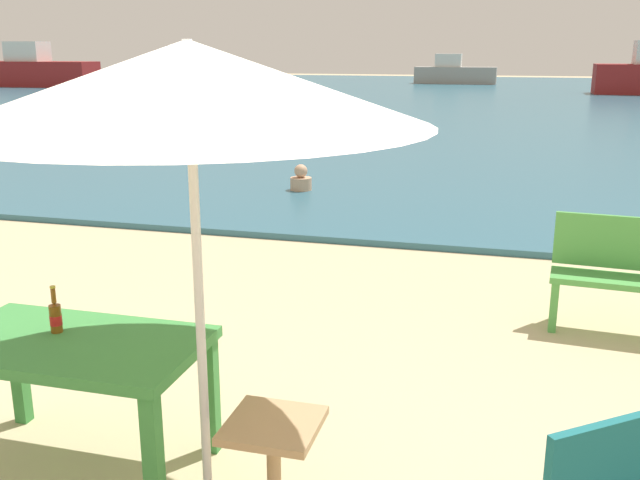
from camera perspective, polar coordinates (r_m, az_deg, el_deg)
The scene contains 9 objects.
sea_water at distance 33.00m, azimuth 13.71°, elevation 10.91°, with size 120.00×50.00×0.08m, color #2D6075.
picnic_table_green at distance 4.08m, azimuth -19.25°, elevation -9.00°, with size 1.40×0.80×0.76m.
beer_bottle_amber at distance 4.14m, azimuth -20.48°, elevation -5.73°, with size 0.07×0.07×0.26m.
patio_umbrella at distance 3.11m, azimuth -10.49°, elevation 12.23°, with size 2.10×2.10×2.30m.
side_table_wood at distance 3.60m, azimuth -3.74°, elevation -16.94°, with size 0.44×0.44×0.54m.
bench_green_left at distance 6.25m, azimuth 23.61°, elevation -2.13°, with size 1.22×0.45×0.95m.
swimmer_person at distance 11.27m, azimuth -1.54°, elevation 4.83°, with size 0.34×0.34×0.41m.
boat_tanker at distance 46.32m, azimuth 10.73°, elevation 13.05°, with size 5.01×1.37×1.82m.
boat_barge at distance 45.16m, azimuth -21.78°, elevation 12.53°, with size 6.96×1.90×2.53m.
Camera 1 is at (1.02, -2.91, 2.26)m, focal length 39.83 mm.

